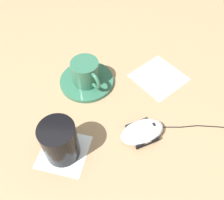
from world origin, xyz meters
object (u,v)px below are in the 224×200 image
object	(u,v)px
saucer	(87,81)
drinking_glass	(60,141)
coffee_cup	(86,73)
computer_mouse	(142,132)

from	to	relation	value
saucer	drinking_glass	bearing A→B (deg)	-5.69
saucer	coffee_cup	distance (m)	0.04
computer_mouse	drinking_glass	bearing A→B (deg)	-71.42
computer_mouse	coffee_cup	bearing A→B (deg)	-134.37
coffee_cup	saucer	bearing A→B (deg)	-162.12
coffee_cup	drinking_glass	size ratio (longest dim) A/B	0.90
saucer	computer_mouse	xyz separation A→B (m)	(0.16, 0.16, 0.01)
saucer	drinking_glass	distance (m)	0.23
saucer	drinking_glass	world-z (taller)	drinking_glass
computer_mouse	saucer	bearing A→B (deg)	-134.95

